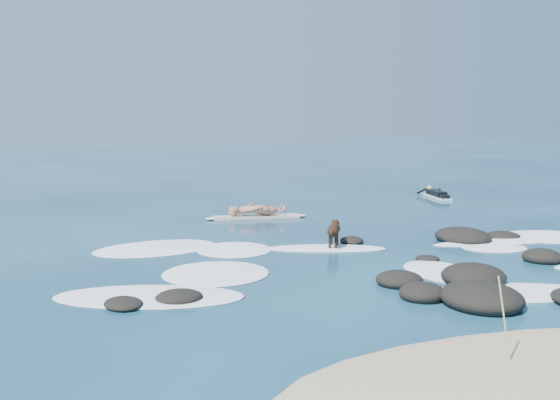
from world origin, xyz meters
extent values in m
plane|color=#0A2642|center=(0.00, 0.00, 0.00)|extent=(160.00, 160.00, 0.00)
cylinder|color=#9EAE54|center=(-1.21, -7.54, 0.74)|extent=(0.12, 0.28, 1.23)
ellipsoid|color=black|center=(0.17, -4.52, 0.14)|extent=(1.69, 1.80, 0.55)
ellipsoid|color=black|center=(-5.24, -3.16, 0.07)|extent=(0.96, 0.87, 0.28)
ellipsoid|color=black|center=(-0.70, -3.90, 0.10)|extent=(1.17, 1.16, 0.41)
ellipsoid|color=black|center=(-0.38, 1.47, 0.06)|extent=(0.70, 0.79, 0.24)
ellipsoid|color=black|center=(-0.75, -2.87, 0.09)|extent=(1.05, 1.03, 0.38)
ellipsoid|color=black|center=(0.82, -3.02, 0.13)|extent=(1.67, 1.64, 0.52)
ellipsoid|color=black|center=(2.73, 1.09, 0.13)|extent=(1.97, 2.07, 0.51)
ellipsoid|color=black|center=(3.40, -1.57, 0.10)|extent=(1.11, 1.08, 0.41)
ellipsoid|color=black|center=(-6.25, -3.32, 0.05)|extent=(0.97, 1.05, 0.20)
ellipsoid|color=black|center=(4.06, 1.27, 0.06)|extent=(1.05, 0.93, 0.26)
ellipsoid|color=black|center=(0.76, -0.91, 0.04)|extent=(0.71, 0.68, 0.15)
ellipsoid|color=white|center=(-3.66, 1.15, 0.01)|extent=(2.15, 2.19, 0.12)
ellipsoid|color=white|center=(1.14, -3.91, 0.01)|extent=(3.57, 1.79, 0.12)
ellipsoid|color=white|center=(3.09, 0.03, 0.01)|extent=(1.83, 1.35, 0.12)
ellipsoid|color=white|center=(-5.79, -2.79, 0.01)|extent=(3.95, 2.37, 0.12)
ellipsoid|color=white|center=(5.46, 1.14, 0.01)|extent=(3.08, 2.57, 0.12)
ellipsoid|color=white|center=(0.62, -2.14, 0.01)|extent=(1.93, 2.59, 0.12)
ellipsoid|color=white|center=(3.54, 0.70, 0.01)|extent=(3.86, 1.00, 0.12)
ellipsoid|color=white|center=(-4.37, -1.24, 0.01)|extent=(2.99, 2.93, 0.12)
ellipsoid|color=white|center=(-1.28, 0.83, 0.01)|extent=(3.30, 1.55, 0.12)
ellipsoid|color=white|center=(-5.65, 1.72, 0.01)|extent=(3.72, 2.87, 0.12)
ellipsoid|color=white|center=(-1.10, 0.89, 0.01)|extent=(1.10, 0.90, 0.12)
cube|color=beige|center=(-2.28, 6.10, 0.05)|extent=(2.93, 0.65, 0.10)
ellipsoid|color=beige|center=(-0.82, 6.12, 0.05)|extent=(0.59, 0.34, 0.11)
ellipsoid|color=beige|center=(-3.74, 6.08, 0.05)|extent=(0.59, 0.34, 0.11)
imported|color=#B0725C|center=(-2.28, 6.10, 1.05)|extent=(0.46, 0.70, 1.90)
cube|color=white|center=(6.20, 10.11, 0.05)|extent=(0.64, 2.28, 0.08)
ellipsoid|color=white|center=(6.27, 11.24, 0.05)|extent=(0.30, 0.51, 0.08)
cube|color=black|center=(6.20, 10.11, 0.20)|extent=(0.49, 1.40, 0.23)
sphere|color=tan|center=(6.25, 10.91, 0.33)|extent=(0.25, 0.25, 0.24)
cylinder|color=black|center=(5.97, 11.08, 0.19)|extent=(0.56, 0.28, 0.26)
cylinder|color=black|center=(6.54, 11.05, 0.19)|extent=(0.55, 0.33, 0.26)
cube|color=black|center=(6.16, 9.34, 0.16)|extent=(0.38, 0.58, 0.14)
cylinder|color=black|center=(-1.10, 0.79, 0.50)|extent=(0.48, 0.66, 0.29)
sphere|color=black|center=(-1.00, 1.04, 0.50)|extent=(0.39, 0.39, 0.30)
sphere|color=black|center=(-1.19, 0.54, 0.50)|extent=(0.35, 0.35, 0.27)
sphere|color=black|center=(-0.94, 1.20, 0.60)|extent=(0.28, 0.28, 0.21)
cone|color=black|center=(-0.89, 1.31, 0.59)|extent=(0.15, 0.16, 0.11)
cone|color=black|center=(-0.99, 1.21, 0.69)|extent=(0.12, 0.10, 0.10)
cone|color=black|center=(-0.89, 1.17, 0.69)|extent=(0.12, 0.10, 0.10)
cylinder|color=black|center=(-1.09, 1.01, 0.19)|extent=(0.09, 0.09, 0.39)
cylinder|color=black|center=(-0.95, 0.95, 0.19)|extent=(0.09, 0.09, 0.39)
cylinder|color=black|center=(-1.24, 0.63, 0.19)|extent=(0.09, 0.09, 0.39)
cylinder|color=black|center=(-1.10, 0.57, 0.19)|extent=(0.09, 0.09, 0.39)
cylinder|color=black|center=(-1.24, 0.42, 0.55)|extent=(0.15, 0.28, 0.17)
camera|label=1|loc=(-5.61, -14.63, 3.39)|focal=40.00mm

